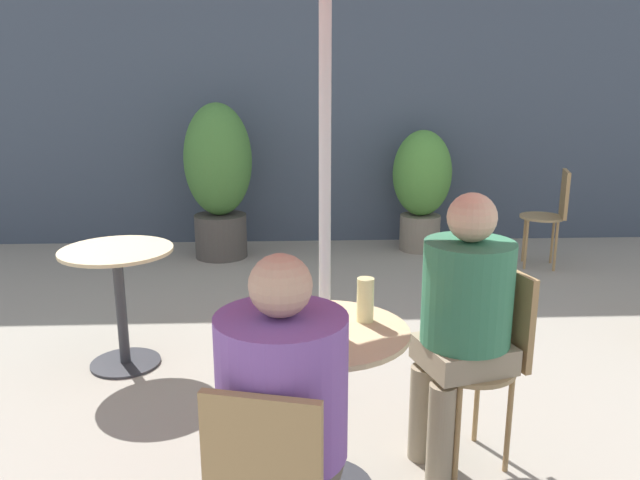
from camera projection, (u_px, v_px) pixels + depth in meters
The scene contains 12 objects.
storefront_wall at pixel (318, 92), 6.12m from camera, with size 10.00×0.06×3.00m.
cafe_table_near at pixel (325, 377), 2.43m from camera, with size 0.66×0.66×0.71m.
cafe_table_far at pixel (119, 284), 3.56m from camera, with size 0.63×0.63×0.71m.
bistro_chair_1 at pixel (490, 347), 2.65m from camera, with size 0.41×0.39×0.87m.
bistro_chair_3 at pixel (553, 209), 5.45m from camera, with size 0.41×0.39×0.87m.
seated_person_0 at pixel (284, 411), 1.82m from camera, with size 0.40×0.43×1.18m.
seated_person_1 at pixel (463, 311), 2.56m from camera, with size 0.42×0.40×1.20m.
beer_glass_0 at pixel (322, 330), 2.19m from camera, with size 0.07×0.07×0.15m.
beer_glass_1 at pixel (365, 300), 2.45m from camera, with size 0.07×0.07×0.18m.
beer_glass_2 at pixel (282, 302), 2.43m from camera, with size 0.06×0.06×0.16m.
potted_plant_0 at pixel (219, 175), 5.71m from camera, with size 0.62×0.62×1.43m.
potted_plant_1 at pixel (422, 183), 5.98m from camera, with size 0.56×0.56×1.17m.
Camera 1 is at (-0.26, -2.26, 1.64)m, focal length 35.00 mm.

